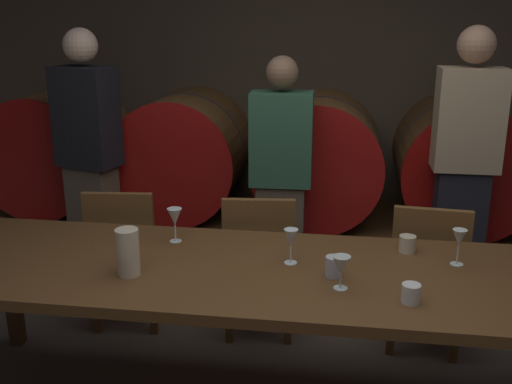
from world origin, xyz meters
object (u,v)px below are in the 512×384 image
Objects in this scene: wine_barrel_far_left at (61,148)px; chair_left at (126,251)px; guest_right at (463,173)px; cup_center at (411,294)px; wine_glass_center_right at (341,266)px; wine_barrel_center at (319,157)px; chair_right at (427,270)px; cup_right at (407,244)px; wine_barrel_left at (186,152)px; wine_glass_far_left at (175,218)px; cup_left at (333,267)px; wine_barrel_right at (460,161)px; wine_glass_center_left at (291,239)px; chair_center at (259,258)px; guest_center at (281,183)px; guest_left at (90,161)px; pitcher at (128,252)px; dining_table at (246,279)px; wine_glass_far_right at (459,239)px.

chair_left is at bearing -50.46° from wine_barrel_far_left.
cup_center is (-0.43, -1.42, -0.13)m from guest_right.
wine_glass_center_right reaches higher than chair_left.
wine_barrel_center reaches higher than chair_left.
chair_left is at bearing 4.03° from chair_right.
wine_glass_center_right is 0.55m from cup_right.
wine_barrel_far_left is 0.53× the size of guest_right.
wine_barrel_left is 2.10m from cup_right.
wine_glass_far_left reaches higher than chair_right.
wine_barrel_far_left is 10.16× the size of cup_left.
cup_center is at bearing 82.98° from chair_right.
wine_barrel_right is 1.99m from wine_glass_center_left.
cup_center is at bearing -16.85° from wine_glass_center_right.
wine_glass_center_left reaches higher than chair_center.
chair_left is at bearing 25.88° from guest_center.
wine_barrel_center reaches higher than wine_glass_center_right.
wine_glass_far_left reaches higher than chair_center.
guest_right is (2.86, -0.60, 0.08)m from wine_barrel_far_left.
guest_left reaches higher than guest_center.
cup_left is (0.15, -1.82, -0.05)m from wine_barrel_center.
cup_left is 0.48m from cup_right.
chair_left is at bearing 148.38° from cup_center.
wine_barrel_far_left reaches higher than pitcher.
guest_right is at bearing -165.12° from guest_left.
pitcher is 0.92m from wine_glass_center_right.
dining_table is 1.86× the size of guest_center.
guest_center is 17.25× the size of cup_left.
wine_barrel_left is 1.32m from chair_center.
cup_center is (-0.52, -2.02, -0.05)m from wine_barrel_right.
pitcher is (-1.72, -1.93, 0.01)m from wine_barrel_right.
wine_barrel_left reaches higher than cup_right.
wine_glass_far_left is 1.35m from wine_glass_far_right.
pitcher is 0.73m from wine_glass_center_left.
wine_glass_far_right reaches higher than wine_glass_center_right.
dining_table is at bearing 42.08° from chair_right.
wine_glass_center_right is at bearing -0.50° from pitcher.
wine_barrel_center is at bearing 95.35° from wine_glass_center_right.
wine_barrel_right is at bearing 58.91° from wine_glass_center_left.
wine_barrel_center is 0.59× the size of guest_center.
dining_table is 3.39× the size of chair_center.
pitcher is 1.44× the size of wine_glass_center_right.
wine_barrel_far_left is at bearing 134.08° from dining_table.
guest_center reaches higher than wine_barrel_right.
guest_center reaches higher than cup_center.
chair_right is (1.64, -1.10, -0.35)m from wine_barrel_left.
wine_barrel_right is 2.58m from pitcher.
chair_center is at bearing 151.43° from cup_right.
chair_center reaches higher than dining_table.
wine_glass_center_left is 0.59m from cup_right.
chair_left is 9.48× the size of cup_left.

